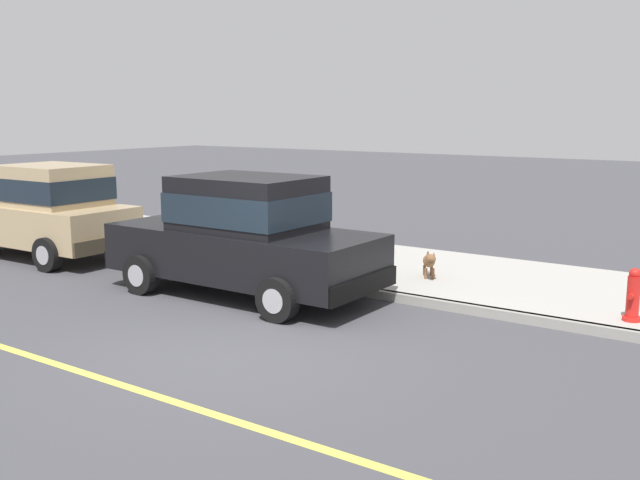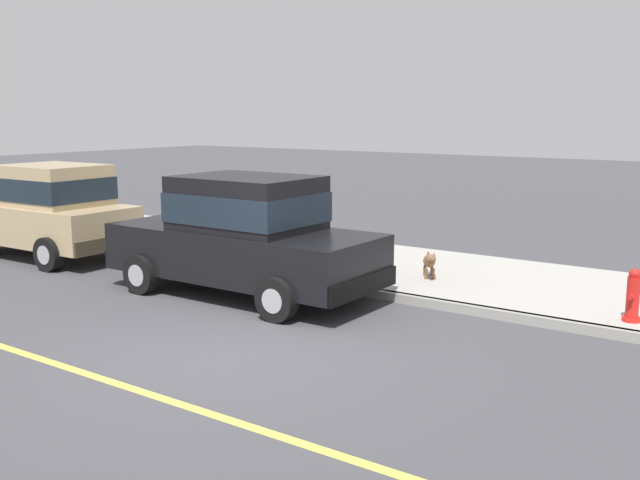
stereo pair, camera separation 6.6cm
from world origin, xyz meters
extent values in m
plane|color=#424247|center=(0.00, 0.00, 0.00)|extent=(80.00, 80.00, 0.00)
cube|color=gray|center=(3.20, 0.00, 0.07)|extent=(0.16, 64.00, 0.14)
cube|color=#A8A59E|center=(5.00, 0.00, 0.07)|extent=(3.60, 64.00, 0.14)
cube|color=#E0D64C|center=(-1.60, 0.00, 0.00)|extent=(0.12, 57.60, 0.01)
cube|color=black|center=(2.15, 1.68, 0.70)|extent=(1.82, 4.51, 0.76)
cube|color=black|center=(2.16, 1.58, 1.50)|extent=(1.60, 2.11, 0.84)
cube|color=#19232D|center=(2.16, 1.58, 1.44)|extent=(1.63, 2.15, 0.46)
cube|color=black|center=(2.14, 3.88, 0.46)|extent=(1.77, 0.21, 0.28)
cube|color=black|center=(2.17, -0.52, 0.46)|extent=(1.77, 0.21, 0.28)
cylinder|color=black|center=(1.25, 3.07, 0.32)|extent=(0.22, 0.64, 0.64)
cylinder|color=#9E9EA3|center=(1.25, 3.07, 0.32)|extent=(0.24, 0.35, 0.35)
cylinder|color=black|center=(3.05, 3.08, 0.32)|extent=(0.22, 0.64, 0.64)
cylinder|color=#9E9EA3|center=(3.05, 3.08, 0.32)|extent=(0.24, 0.35, 0.35)
cylinder|color=black|center=(1.26, 0.28, 0.32)|extent=(0.22, 0.64, 0.64)
cylinder|color=#9E9EA3|center=(1.26, 0.28, 0.32)|extent=(0.24, 0.35, 0.35)
cylinder|color=black|center=(3.06, 0.29, 0.32)|extent=(0.22, 0.64, 0.64)
cylinder|color=#9E9EA3|center=(3.06, 0.29, 0.32)|extent=(0.24, 0.35, 0.35)
cube|color=#EAEACC|center=(1.58, 3.90, 0.81)|extent=(0.28, 0.08, 0.14)
cube|color=#EAEACC|center=(2.70, 3.91, 0.81)|extent=(0.28, 0.08, 0.14)
cube|color=tan|center=(2.23, 6.94, 0.70)|extent=(1.83, 3.75, 0.76)
cube|color=tan|center=(2.23, 6.69, 1.48)|extent=(1.57, 1.94, 0.80)
cube|color=#19232D|center=(2.23, 6.69, 1.42)|extent=(1.60, 1.98, 0.44)
cube|color=#3E3527|center=(2.28, 5.14, 0.46)|extent=(1.69, 0.25, 0.28)
cylinder|color=black|center=(3.05, 8.11, 0.32)|extent=(0.24, 0.65, 0.64)
cylinder|color=#9E9EA3|center=(3.05, 8.11, 0.32)|extent=(0.25, 0.36, 0.35)
cylinder|color=black|center=(1.40, 5.77, 0.32)|extent=(0.24, 0.65, 0.64)
cylinder|color=#9E9EA3|center=(1.40, 5.77, 0.32)|extent=(0.25, 0.36, 0.35)
cylinder|color=black|center=(3.12, 5.82, 0.32)|extent=(0.24, 0.65, 0.64)
cylinder|color=#9E9EA3|center=(3.12, 5.82, 0.32)|extent=(0.25, 0.36, 0.35)
cube|color=#EAEACC|center=(2.71, 8.78, 0.81)|extent=(0.28, 0.09, 0.14)
ellipsoid|color=brown|center=(4.45, -0.47, 0.42)|extent=(0.48, 0.40, 0.20)
cylinder|color=brown|center=(4.37, -0.59, 0.23)|extent=(0.05, 0.05, 0.18)
cylinder|color=brown|center=(4.31, -0.49, 0.23)|extent=(0.05, 0.05, 0.18)
cylinder|color=brown|center=(4.60, -0.45, 0.23)|extent=(0.05, 0.05, 0.18)
cylinder|color=brown|center=(4.54, -0.35, 0.23)|extent=(0.05, 0.05, 0.18)
sphere|color=brown|center=(4.21, -0.62, 0.51)|extent=(0.17, 0.17, 0.17)
ellipsoid|color=#432C1C|center=(4.13, -0.67, 0.49)|extent=(0.13, 0.12, 0.06)
cone|color=brown|center=(4.24, -0.66, 0.59)|extent=(0.06, 0.06, 0.07)
cone|color=brown|center=(4.19, -0.57, 0.59)|extent=(0.06, 0.06, 0.07)
cylinder|color=brown|center=(4.68, -0.33, 0.48)|extent=(0.12, 0.09, 0.13)
cylinder|color=red|center=(3.65, -3.89, 0.17)|extent=(0.24, 0.24, 0.06)
cylinder|color=red|center=(3.65, -3.89, 0.47)|extent=(0.17, 0.17, 0.55)
sphere|color=red|center=(3.65, -3.89, 0.79)|extent=(0.15, 0.15, 0.15)
cylinder|color=red|center=(3.53, -3.89, 0.50)|extent=(0.10, 0.07, 0.07)
cylinder|color=red|center=(3.77, -3.89, 0.50)|extent=(0.10, 0.07, 0.07)
camera|label=1|loc=(-6.48, -5.85, 2.91)|focal=40.81mm
camera|label=2|loc=(-6.44, -5.91, 2.91)|focal=40.81mm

